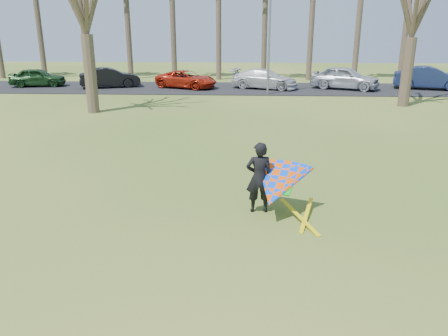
{
  "coord_description": "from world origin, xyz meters",
  "views": [
    {
      "loc": [
        0.57,
        -8.8,
        4.64
      ],
      "look_at": [
        0.0,
        2.0,
        1.1
      ],
      "focal_mm": 35.0,
      "sensor_mm": 36.0,
      "label": 1
    }
  ],
  "objects_px": {
    "car_3": "(265,79)",
    "streetlight": "(272,28)",
    "car_1": "(110,78)",
    "kite_flyer": "(275,183)",
    "car_4": "(345,78)",
    "car_5": "(429,78)",
    "car_2": "(186,79)",
    "car_0": "(38,77)"
  },
  "relations": [
    {
      "from": "car_3",
      "to": "streetlight",
      "type": "bearing_deg",
      "value": -156.23
    },
    {
      "from": "streetlight",
      "to": "car_1",
      "type": "bearing_deg",
      "value": 166.87
    },
    {
      "from": "streetlight",
      "to": "kite_flyer",
      "type": "relative_size",
      "value": 3.35
    },
    {
      "from": "car_3",
      "to": "car_4",
      "type": "xyz_separation_m",
      "value": [
        6.01,
        0.03,
        0.12
      ]
    },
    {
      "from": "car_3",
      "to": "car_5",
      "type": "relative_size",
      "value": 0.99
    },
    {
      "from": "car_5",
      "to": "streetlight",
      "type": "bearing_deg",
      "value": 121.17
    },
    {
      "from": "car_1",
      "to": "kite_flyer",
      "type": "xyz_separation_m",
      "value": [
        11.34,
        -23.29,
        0.05
      ]
    },
    {
      "from": "car_2",
      "to": "car_4",
      "type": "distance_m",
      "value": 11.98
    },
    {
      "from": "car_1",
      "to": "car_4",
      "type": "relative_size",
      "value": 0.91
    },
    {
      "from": "car_4",
      "to": "car_2",
      "type": "bearing_deg",
      "value": 113.99
    },
    {
      "from": "streetlight",
      "to": "kite_flyer",
      "type": "distance_m",
      "value": 20.78
    },
    {
      "from": "car_0",
      "to": "car_5",
      "type": "relative_size",
      "value": 0.82
    },
    {
      "from": "streetlight",
      "to": "car_0",
      "type": "relative_size",
      "value": 1.92
    },
    {
      "from": "car_2",
      "to": "kite_flyer",
      "type": "height_order",
      "value": "kite_flyer"
    },
    {
      "from": "car_0",
      "to": "car_2",
      "type": "distance_m",
      "value": 11.79
    },
    {
      "from": "car_1",
      "to": "car_2",
      "type": "height_order",
      "value": "car_1"
    },
    {
      "from": "car_3",
      "to": "kite_flyer",
      "type": "bearing_deg",
      "value": -163.37
    },
    {
      "from": "car_2",
      "to": "car_3",
      "type": "xyz_separation_m",
      "value": [
        5.96,
        -0.03,
        0.07
      ]
    },
    {
      "from": "car_5",
      "to": "car_0",
      "type": "bearing_deg",
      "value": 106.67
    },
    {
      "from": "car_1",
      "to": "car_3",
      "type": "xyz_separation_m",
      "value": [
        11.92,
        -0.05,
        -0.02
      ]
    },
    {
      "from": "streetlight",
      "to": "car_4",
      "type": "xyz_separation_m",
      "value": [
        5.73,
        2.83,
        -3.56
      ]
    },
    {
      "from": "car_1",
      "to": "car_3",
      "type": "bearing_deg",
      "value": -111.04
    },
    {
      "from": "car_5",
      "to": "kite_flyer",
      "type": "height_order",
      "value": "kite_flyer"
    },
    {
      "from": "car_2",
      "to": "car_4",
      "type": "xyz_separation_m",
      "value": [
        11.97,
        0.0,
        0.19
      ]
    },
    {
      "from": "car_5",
      "to": "kite_flyer",
      "type": "bearing_deg",
      "value": 167.91
    },
    {
      "from": "car_0",
      "to": "car_1",
      "type": "relative_size",
      "value": 0.92
    },
    {
      "from": "car_0",
      "to": "car_5",
      "type": "xyz_separation_m",
      "value": [
        30.07,
        0.03,
        0.13
      ]
    },
    {
      "from": "streetlight",
      "to": "car_2",
      "type": "height_order",
      "value": "streetlight"
    },
    {
      "from": "streetlight",
      "to": "car_5",
      "type": "distance_m",
      "value": 12.95
    },
    {
      "from": "car_1",
      "to": "car_2",
      "type": "xyz_separation_m",
      "value": [
        5.95,
        -0.02,
        -0.09
      ]
    },
    {
      "from": "streetlight",
      "to": "car_1",
      "type": "distance_m",
      "value": 13.05
    },
    {
      "from": "streetlight",
      "to": "car_1",
      "type": "relative_size",
      "value": 1.77
    },
    {
      "from": "car_3",
      "to": "car_5",
      "type": "xyz_separation_m",
      "value": [
        12.33,
        0.33,
        0.11
      ]
    },
    {
      "from": "car_2",
      "to": "car_3",
      "type": "relative_size",
      "value": 0.94
    },
    {
      "from": "car_3",
      "to": "car_4",
      "type": "bearing_deg",
      "value": -71.62
    },
    {
      "from": "car_5",
      "to": "kite_flyer",
      "type": "distance_m",
      "value": 26.88
    },
    {
      "from": "kite_flyer",
      "to": "car_3",
      "type": "bearing_deg",
      "value": 88.58
    },
    {
      "from": "streetlight",
      "to": "car_5",
      "type": "bearing_deg",
      "value": 14.56
    },
    {
      "from": "car_4",
      "to": "car_5",
      "type": "relative_size",
      "value": 0.99
    },
    {
      "from": "car_0",
      "to": "car_3",
      "type": "bearing_deg",
      "value": -101.03
    },
    {
      "from": "streetlight",
      "to": "car_1",
      "type": "height_order",
      "value": "streetlight"
    },
    {
      "from": "car_0",
      "to": "car_3",
      "type": "xyz_separation_m",
      "value": [
        17.74,
        -0.3,
        0.02
      ]
    }
  ]
}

